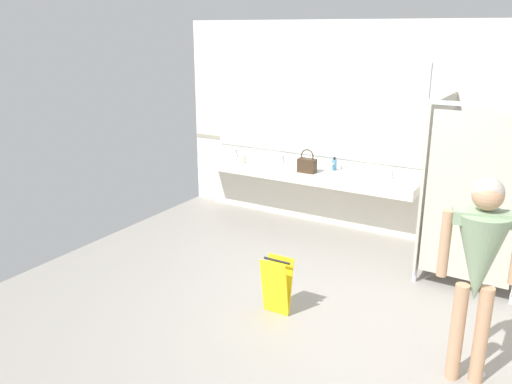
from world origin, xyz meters
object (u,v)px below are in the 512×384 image
at_px(person_standing, 480,257).
at_px(paper_cup, 244,159).
at_px(soap_dispenser, 334,165).
at_px(handbag, 307,165).
at_px(wet_floor_sign, 277,285).

bearing_deg(person_standing, paper_cup, 146.19).
relative_size(soap_dispenser, paper_cup, 1.75).
distance_m(handbag, paper_cup, 1.03).
relative_size(paper_cup, wet_floor_sign, 0.18).
bearing_deg(wet_floor_sign, soap_dispenser, 100.85).
relative_size(person_standing, wet_floor_sign, 2.92).
distance_m(person_standing, paper_cup, 4.34).
bearing_deg(person_standing, wet_floor_sign, 175.44).
distance_m(handbag, wet_floor_sign, 2.47).
bearing_deg(soap_dispenser, handbag, -132.03).
bearing_deg(wet_floor_sign, handbag, 108.72).
xyz_separation_m(handbag, wet_floor_sign, (0.77, -2.26, -0.63)).
distance_m(person_standing, wet_floor_sign, 1.97).
distance_m(paper_cup, wet_floor_sign, 2.95).
bearing_deg(paper_cup, wet_floor_sign, -51.59).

